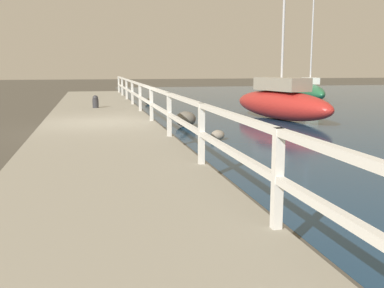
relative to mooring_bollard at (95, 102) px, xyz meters
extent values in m
plane|color=#4C473D|center=(0.04, -4.99, -0.55)|extent=(120.00, 120.00, 0.00)
cube|color=gray|center=(0.04, -4.99, -0.41)|extent=(3.41, 36.00, 0.30)
cube|color=white|center=(1.65, -14.71, 0.27)|extent=(0.10, 0.10, 1.06)
cube|color=white|center=(1.65, -11.47, 0.27)|extent=(0.10, 0.10, 1.06)
cube|color=white|center=(1.65, -8.23, 0.27)|extent=(0.10, 0.10, 1.06)
cube|color=white|center=(1.65, -4.99, 0.27)|extent=(0.10, 0.10, 1.06)
cube|color=white|center=(1.65, -1.75, 0.27)|extent=(0.10, 0.10, 1.06)
cube|color=white|center=(1.65, 1.49, 0.27)|extent=(0.10, 0.10, 1.06)
cube|color=white|center=(1.65, 4.73, 0.27)|extent=(0.10, 0.10, 1.06)
cube|color=white|center=(1.65, 7.97, 0.27)|extent=(0.10, 0.10, 1.06)
cube|color=white|center=(1.65, 11.21, 0.27)|extent=(0.10, 0.10, 1.06)
cube|color=white|center=(1.65, -4.99, 0.76)|extent=(0.09, 32.50, 0.08)
cube|color=white|center=(1.65, -4.99, 0.27)|extent=(0.09, 32.50, 0.08)
ellipsoid|color=#666056|center=(2.86, -4.39, -0.30)|extent=(0.68, 0.61, 0.51)
ellipsoid|color=#666056|center=(2.79, 4.63, -0.39)|extent=(0.44, 0.39, 0.33)
ellipsoid|color=gray|center=(3.13, -7.32, -0.42)|extent=(0.37, 0.33, 0.28)
cylinder|color=#333338|center=(0.00, 0.00, -0.08)|extent=(0.25, 0.25, 0.36)
sphere|color=#333338|center=(0.00, 0.00, 0.15)|extent=(0.22, 0.22, 0.22)
ellipsoid|color=#236B42|center=(12.49, 5.62, -0.07)|extent=(2.48, 5.83, 0.96)
cube|color=silver|center=(12.49, 5.62, 0.60)|extent=(1.12, 1.69, 0.37)
cylinder|color=silver|center=(12.49, 5.62, 3.41)|extent=(0.09, 0.09, 6.00)
ellipsoid|color=red|center=(6.78, -3.17, -0.01)|extent=(2.54, 5.61, 1.08)
cube|color=#9E937F|center=(6.78, -3.17, 0.77)|extent=(1.44, 2.51, 0.48)
cylinder|color=silver|center=(6.78, -3.17, 2.92)|extent=(0.09, 0.09, 4.79)
camera|label=1|loc=(-0.19, -18.87, 1.40)|focal=42.00mm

